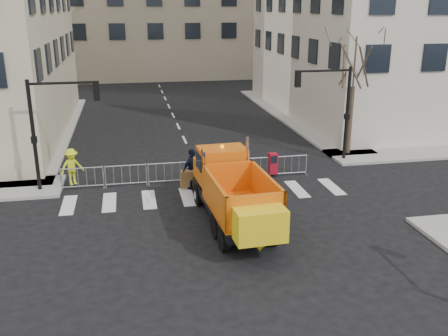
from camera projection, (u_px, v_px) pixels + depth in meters
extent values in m
plane|color=black|center=(235.00, 248.00, 18.52)|extent=(120.00, 120.00, 0.00)
cube|color=gray|center=(201.00, 174.00, 26.43)|extent=(64.00, 5.00, 0.15)
cylinder|color=black|center=(34.00, 138.00, 23.22)|extent=(0.18, 0.18, 5.40)
cylinder|color=black|center=(347.00, 115.00, 28.10)|extent=(0.18, 0.18, 5.40)
cube|color=black|center=(232.00, 204.00, 20.37)|extent=(2.39, 6.44, 0.40)
cylinder|color=black|center=(199.00, 195.00, 22.37)|extent=(0.36, 0.98, 0.97)
cylinder|color=black|center=(238.00, 191.00, 22.80)|extent=(0.36, 0.98, 0.97)
cylinder|color=black|center=(217.00, 226.00, 19.20)|extent=(0.36, 0.98, 0.97)
cylinder|color=black|center=(262.00, 221.00, 19.64)|extent=(0.36, 0.98, 0.97)
cylinder|color=black|center=(224.00, 238.00, 18.15)|extent=(0.36, 0.98, 0.97)
cylinder|color=black|center=(272.00, 233.00, 18.59)|extent=(0.36, 0.98, 0.97)
cube|color=#D75C0B|center=(216.00, 169.00, 22.77)|extent=(1.93, 1.51, 0.88)
cube|color=#D75C0B|center=(222.00, 165.00, 21.55)|extent=(2.10, 1.52, 1.58)
cylinder|color=silver|center=(247.00, 161.00, 21.07)|extent=(0.12, 0.12, 2.11)
cube|color=#D75C0B|center=(241.00, 193.00, 18.95)|extent=(2.42, 3.99, 1.45)
cube|color=yellow|center=(260.00, 225.00, 16.84)|extent=(1.81, 0.98, 1.14)
cube|color=brown|center=(209.00, 177.00, 24.42)|extent=(2.84, 0.67, 0.99)
imported|color=black|center=(215.00, 169.00, 24.89)|extent=(0.70, 0.62, 1.61)
imported|color=black|center=(219.00, 170.00, 24.58)|extent=(1.02, 0.97, 1.66)
imported|color=black|center=(193.00, 169.00, 24.17)|extent=(1.27, 1.05, 2.03)
imported|color=yellow|center=(72.00, 167.00, 24.37)|extent=(1.36, 1.17, 1.82)
cube|color=maroon|center=(273.00, 163.00, 26.08)|extent=(0.48, 0.43, 1.10)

